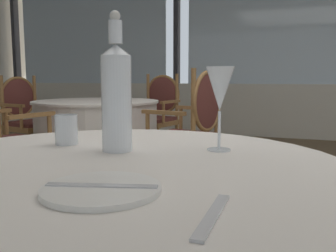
% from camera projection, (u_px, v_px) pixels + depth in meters
% --- Properties ---
extents(ground_plane, '(14.34, 14.34, 0.00)m').
position_uv_depth(ground_plane, '(232.00, 244.00, 2.06)').
color(ground_plane, '#756047').
extents(window_wall_far, '(11.03, 0.14, 2.94)m').
position_uv_depth(window_wall_far, '(282.00, 63.00, 5.71)').
color(window_wall_far, silver).
rests_on(window_wall_far, ground_plane).
extents(side_plate, '(0.21, 0.21, 0.01)m').
position_uv_depth(side_plate, '(101.00, 189.00, 0.63)').
color(side_plate, white).
rests_on(side_plate, foreground_table).
extents(butter_knife, '(0.19, 0.07, 0.00)m').
position_uv_depth(butter_knife, '(101.00, 186.00, 0.63)').
color(butter_knife, silver).
rests_on(butter_knife, foreground_table).
extents(dinner_fork, '(0.02, 0.18, 0.00)m').
position_uv_depth(dinner_fork, '(213.00, 215.00, 0.52)').
color(dinner_fork, silver).
rests_on(dinner_fork, foreground_table).
extents(water_bottle, '(0.08, 0.08, 0.37)m').
position_uv_depth(water_bottle, '(116.00, 95.00, 0.98)').
color(water_bottle, white).
rests_on(water_bottle, foreground_table).
extents(wine_glass, '(0.08, 0.08, 0.23)m').
position_uv_depth(wine_glass, '(220.00, 91.00, 0.98)').
color(wine_glass, white).
rests_on(wine_glass, foreground_table).
extents(water_tumbler, '(0.07, 0.07, 0.09)m').
position_uv_depth(water_tumbler, '(66.00, 130.00, 1.09)').
color(water_tumbler, white).
rests_on(water_tumbler, foreground_table).
extents(background_table_1, '(1.14, 1.14, 0.73)m').
position_uv_depth(background_table_1, '(97.00, 140.00, 3.37)').
color(background_table_1, white).
rests_on(background_table_1, ground_plane).
extents(dining_chair_1_0, '(0.55, 0.60, 1.00)m').
position_uv_depth(dining_chair_1_0, '(193.00, 124.00, 2.82)').
color(dining_chair_1_0, olive).
rests_on(dining_chair_1_0, ground_plane).
extents(dining_chair_1_1, '(0.60, 0.55, 0.99)m').
position_uv_depth(dining_chair_1_1, '(157.00, 110.00, 4.19)').
color(dining_chair_1_1, olive).
rests_on(dining_chair_1_1, ground_plane).
extents(dining_chair_1_2, '(0.55, 0.60, 0.96)m').
position_uv_depth(dining_chair_1_2, '(27.00, 114.00, 3.87)').
color(dining_chair_1_2, olive).
rests_on(dining_chair_1_2, ground_plane).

